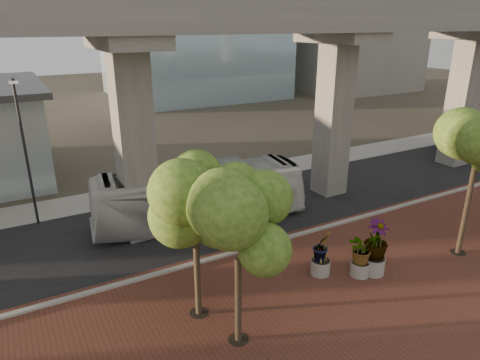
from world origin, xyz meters
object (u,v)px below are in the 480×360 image
transit_bus (200,196)px  parked_car (457,143)px  planter_front (362,250)px  fire_hydrant (272,261)px

transit_bus → parked_car: size_ratio=2.63×
planter_front → transit_bus: bearing=114.9°
fire_hydrant → transit_bus: bearing=96.6°
fire_hydrant → planter_front: bearing=-34.5°
fire_hydrant → planter_front: size_ratio=0.51×
parked_car → fire_hydrant: size_ratio=4.26×
transit_bus → fire_hydrant: transit_bus is taller
planter_front → parked_car: bearing=26.4°
transit_bus → planter_front: transit_bus is taller
transit_bus → parked_car: 24.27m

